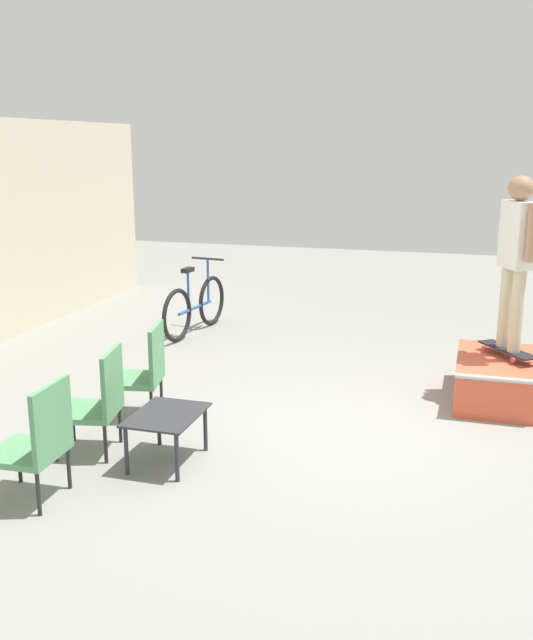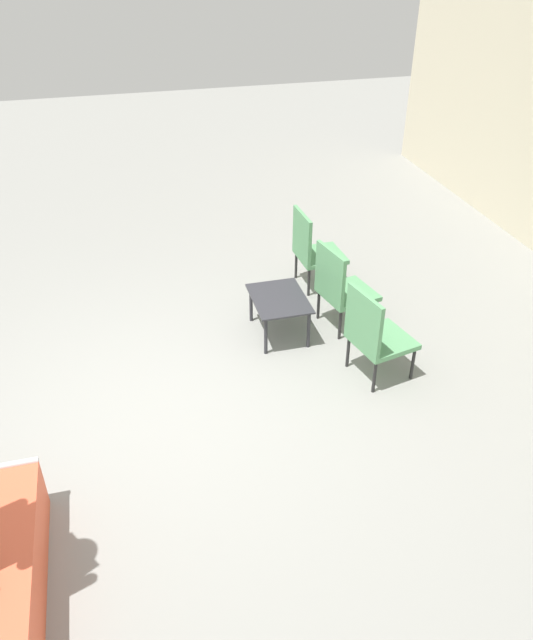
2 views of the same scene
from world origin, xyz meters
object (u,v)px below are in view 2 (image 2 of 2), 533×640
at_px(coffee_table, 279,303).
at_px(patio_chair_left, 313,248).
at_px(patio_chair_center, 340,286).
at_px(patio_chair_right, 374,333).

distance_m(coffee_table, patio_chair_left, 1.11).
height_order(coffee_table, patio_chair_center, patio_chair_center).
distance_m(coffee_table, patio_chair_center, 0.67).
xyz_separation_m(coffee_table, patio_chair_center, (0.02, 0.66, 0.11)).
bearing_deg(patio_chair_right, patio_chair_left, -12.30).
relative_size(coffee_table, patio_chair_right, 0.77).
bearing_deg(coffee_table, patio_chair_left, 143.65).
bearing_deg(patio_chair_center, patio_chair_right, 168.35).
height_order(patio_chair_left, patio_chair_center, same).
bearing_deg(patio_chair_center, coffee_table, 76.52).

